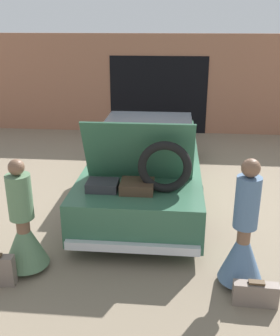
{
  "coord_description": "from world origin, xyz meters",
  "views": [
    {
      "loc": [
        0.53,
        -7.06,
        3.1
      ],
      "look_at": [
        0.0,
        -1.39,
        0.97
      ],
      "focal_mm": 42.0,
      "sensor_mm": 36.0,
      "label": 1
    }
  ],
  "objects_px": {
    "car": "(147,161)",
    "person_right": "(243,242)",
    "suitcase_beside_right_person": "(255,294)",
    "person_left": "(24,232)"
  },
  "relations": [
    {
      "from": "car",
      "to": "person_right",
      "type": "relative_size",
      "value": 3.1
    },
    {
      "from": "car",
      "to": "suitcase_beside_right_person",
      "type": "bearing_deg",
      "value": -64.87
    },
    {
      "from": "car",
      "to": "person_right",
      "type": "height_order",
      "value": "car"
    },
    {
      "from": "car",
      "to": "suitcase_beside_right_person",
      "type": "relative_size",
      "value": 9.91
    },
    {
      "from": "person_left",
      "to": "suitcase_beside_right_person",
      "type": "relative_size",
      "value": 2.96
    },
    {
      "from": "car",
      "to": "suitcase_beside_right_person",
      "type": "xyz_separation_m",
      "value": [
        1.51,
        -3.21,
        -0.46
      ]
    },
    {
      "from": "suitcase_beside_right_person",
      "to": "car",
      "type": "bearing_deg",
      "value": 115.13
    },
    {
      "from": "person_right",
      "to": "car",
      "type": "bearing_deg",
      "value": 35.63
    },
    {
      "from": "person_left",
      "to": "suitcase_beside_right_person",
      "type": "height_order",
      "value": "person_left"
    },
    {
      "from": "person_right",
      "to": "suitcase_beside_right_person",
      "type": "xyz_separation_m",
      "value": [
        0.12,
        -0.38,
        -0.45
      ]
    }
  ]
}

